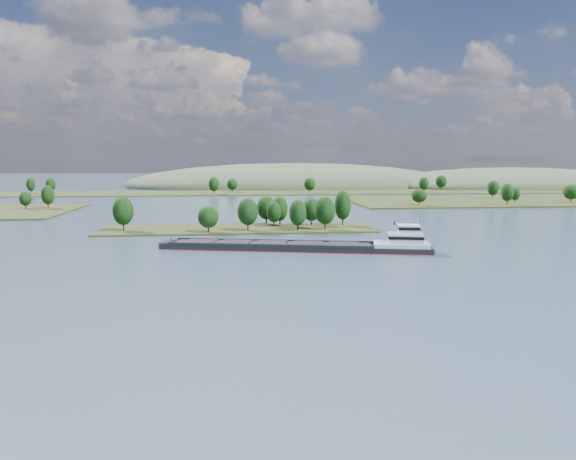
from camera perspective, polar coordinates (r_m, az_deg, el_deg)
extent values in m
plane|color=#395263|center=(148.39, -4.72, -2.86)|extent=(1800.00, 1800.00, 0.00)
cube|color=#293316|center=(207.72, -5.19, 0.04)|extent=(100.00, 30.00, 1.20)
cylinder|color=black|center=(198.04, 1.00, 0.42)|extent=(0.50, 0.50, 3.65)
ellipsoid|color=black|center=(197.54, 1.01, 1.76)|extent=(6.19, 6.19, 9.38)
cylinder|color=black|center=(219.19, -2.20, 1.07)|extent=(0.50, 0.50, 3.59)
ellipsoid|color=black|center=(218.74, -2.20, 2.26)|extent=(7.48, 7.48, 9.22)
cylinder|color=black|center=(199.84, -4.10, 0.49)|extent=(0.50, 0.50, 3.82)
ellipsoid|color=black|center=(199.32, -4.11, 1.88)|extent=(7.43, 7.43, 9.81)
cylinder|color=black|center=(210.89, -1.45, 0.77)|extent=(0.50, 0.50, 3.13)
ellipsoid|color=black|center=(210.48, -1.45, 1.85)|extent=(5.56, 5.56, 8.06)
cylinder|color=black|center=(196.89, -8.09, 0.22)|extent=(0.50, 0.50, 3.00)
ellipsoid|color=black|center=(196.46, -8.11, 1.32)|extent=(7.26, 7.26, 7.70)
cylinder|color=black|center=(207.26, -16.36, 0.48)|extent=(0.50, 0.50, 3.97)
ellipsoid|color=black|center=(206.75, -16.41, 1.87)|extent=(7.39, 7.39, 10.22)
cylinder|color=black|center=(213.48, -0.82, 0.92)|extent=(0.50, 0.50, 3.66)
ellipsoid|color=black|center=(213.01, -0.83, 2.17)|extent=(5.96, 5.96, 9.42)
cylinder|color=black|center=(215.76, 5.57, 1.05)|extent=(0.50, 0.50, 4.38)
ellipsoid|color=black|center=(215.23, 5.59, 2.52)|extent=(6.47, 6.47, 11.25)
cylinder|color=black|center=(202.15, 3.78, 0.59)|extent=(0.50, 0.50, 3.92)
ellipsoid|color=black|center=(201.63, 3.79, 2.00)|extent=(7.64, 7.64, 10.09)
cylinder|color=black|center=(215.01, 2.39, 0.93)|extent=(0.50, 0.50, 3.42)
ellipsoid|color=black|center=(214.57, 2.40, 2.08)|extent=(6.84, 6.84, 8.79)
cylinder|color=black|center=(311.39, -23.18, 2.39)|extent=(0.50, 0.50, 3.87)
ellipsoid|color=black|center=(311.06, -23.23, 3.30)|extent=(6.34, 6.34, 9.95)
cylinder|color=black|center=(314.32, -25.10, 2.24)|extent=(0.50, 0.50, 2.88)
ellipsoid|color=black|center=(314.07, -25.13, 2.91)|extent=(5.86, 5.86, 7.40)
cylinder|color=black|center=(314.42, 13.16, 2.74)|extent=(0.50, 0.50, 2.94)
ellipsoid|color=black|center=(314.16, 13.18, 3.42)|extent=(8.31, 8.31, 7.55)
cylinder|color=black|center=(365.47, 26.80, 2.80)|extent=(0.50, 0.50, 3.40)
ellipsoid|color=black|center=(365.21, 26.84, 3.48)|extent=(9.06, 9.06, 8.75)
cylinder|color=black|center=(330.16, 21.37, 2.72)|extent=(0.50, 0.50, 3.86)
ellipsoid|color=black|center=(329.85, 21.41, 3.57)|extent=(6.99, 6.99, 9.94)
cylinder|color=black|center=(347.01, 22.07, 2.81)|extent=(0.50, 0.50, 2.88)
ellipsoid|color=black|center=(346.78, 22.10, 3.41)|extent=(5.33, 5.33, 7.40)
cylinder|color=black|center=(381.26, 20.09, 3.32)|extent=(0.50, 0.50, 3.77)
ellipsoid|color=black|center=(381.00, 20.12, 4.04)|extent=(7.19, 7.19, 9.69)
cube|color=#293316|center=(426.86, -5.78, 3.74)|extent=(900.00, 60.00, 1.20)
cylinder|color=black|center=(446.88, -24.65, 3.59)|extent=(0.50, 0.50, 3.84)
ellipsoid|color=black|center=(446.65, -24.68, 4.22)|extent=(5.91, 5.91, 9.87)
cylinder|color=black|center=(434.51, 13.61, 3.96)|extent=(0.50, 0.50, 3.83)
ellipsoid|color=black|center=(434.27, 13.63, 4.61)|extent=(7.45, 7.45, 9.85)
cylinder|color=black|center=(432.60, -5.68, 4.09)|extent=(0.50, 0.50, 3.36)
ellipsoid|color=black|center=(432.39, -5.69, 4.65)|extent=(8.11, 8.11, 8.64)
cylinder|color=black|center=(474.19, 15.27, 4.18)|extent=(0.50, 0.50, 3.97)
ellipsoid|color=black|center=(473.97, 15.29, 4.79)|extent=(9.00, 9.00, 10.21)
cylinder|color=black|center=(442.20, -22.94, 3.64)|extent=(0.50, 0.50, 3.76)
ellipsoid|color=black|center=(441.97, -22.97, 4.26)|extent=(6.87, 6.87, 9.66)
cylinder|color=black|center=(420.07, 2.22, 4.05)|extent=(0.50, 0.50, 3.71)
ellipsoid|color=black|center=(419.83, 2.22, 4.69)|extent=(8.46, 8.46, 9.53)
cylinder|color=black|center=(407.60, -7.53, 3.92)|extent=(0.50, 0.50, 4.09)
ellipsoid|color=black|center=(407.34, -7.54, 4.65)|extent=(7.48, 7.48, 10.51)
ellipsoid|color=#3C4D35|center=(562.45, 21.74, 4.10)|extent=(260.00, 140.00, 36.00)
ellipsoid|color=#3C4D35|center=(530.54, 0.62, 4.46)|extent=(320.00, 160.00, 44.00)
cube|color=black|center=(161.24, 0.95, -1.85)|extent=(75.99, 27.01, 2.09)
cube|color=maroon|center=(161.31, 0.95, -2.00)|extent=(76.22, 27.24, 0.24)
cube|color=black|center=(166.58, -1.47, -1.09)|extent=(57.26, 14.15, 0.76)
cube|color=black|center=(157.50, -1.98, -1.58)|extent=(57.26, 14.15, 0.76)
cube|color=black|center=(162.06, -1.72, -1.38)|extent=(57.33, 21.64, 0.28)
cube|color=black|center=(166.52, -8.83, -1.13)|extent=(10.12, 9.56, 0.33)
cube|color=black|center=(163.95, -5.32, -1.21)|extent=(10.12, 9.56, 0.33)
cube|color=black|center=(162.01, -1.72, -1.28)|extent=(10.12, 9.56, 0.33)
cube|color=black|center=(160.73, 1.96, -1.35)|extent=(10.12, 9.56, 0.33)
cube|color=black|center=(160.12, 5.68, -1.42)|extent=(10.12, 9.56, 0.33)
cube|color=black|center=(169.70, -12.06, -1.42)|extent=(4.77, 8.97, 1.90)
cylinder|color=black|center=(169.19, -11.76, -0.99)|extent=(0.27, 0.27, 2.09)
cube|color=silver|center=(160.49, 11.45, -1.45)|extent=(16.89, 12.41, 1.14)
cube|color=silver|center=(160.29, 11.80, -0.79)|extent=(11.00, 9.60, 2.85)
cube|color=black|center=(160.24, 11.81, -0.65)|extent=(11.23, 9.83, 0.85)
cube|color=silver|center=(160.05, 12.16, 0.08)|extent=(6.87, 6.87, 2.09)
cube|color=black|center=(160.01, 12.17, 0.21)|extent=(7.10, 7.10, 0.76)
cube|color=silver|center=(159.92, 12.18, 0.48)|extent=(7.32, 7.32, 0.19)
cylinder|color=silver|center=(160.01, 13.03, 0.87)|extent=(0.23, 0.23, 2.47)
cylinder|color=black|center=(162.43, 10.76, 0.69)|extent=(0.57, 0.57, 1.14)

